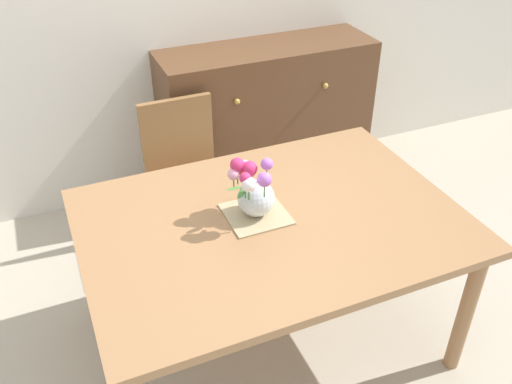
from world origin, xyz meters
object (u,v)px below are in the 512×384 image
object	(u,v)px
dining_table	(272,232)
flower_vase	(253,189)
chair_far	(185,167)
dresser	(267,119)

from	to	relation	value
dining_table	flower_vase	xyz separation A→B (m)	(-0.06, 0.06, 0.21)
dining_table	flower_vase	size ratio (longest dim) A/B	6.04
chair_far	dresser	size ratio (longest dim) A/B	0.64
chair_far	dresser	world-z (taller)	dresser
chair_far	flower_vase	distance (m)	0.94
chair_far	dresser	xyz separation A→B (m)	(0.70, 0.41, -0.02)
dresser	flower_vase	distance (m)	1.47
dining_table	chair_far	distance (m)	0.94
dining_table	flower_vase	bearing A→B (deg)	138.92
dresser	flower_vase	world-z (taller)	flower_vase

